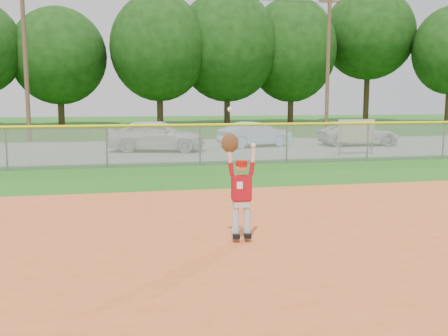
# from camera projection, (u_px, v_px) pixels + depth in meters

# --- Properties ---
(ground) EXTENTS (120.00, 120.00, 0.00)m
(ground) POSITION_uv_depth(u_px,v_px,m) (287.00, 242.00, 8.67)
(ground) COLOR #1E5713
(ground) RESTS_ON ground
(clay_infield) EXTENTS (24.00, 16.00, 0.04)m
(clay_infield) POSITION_uv_depth(u_px,v_px,m) (370.00, 313.00, 5.76)
(clay_infield) COLOR #C85624
(clay_infield) RESTS_ON ground
(parking_strip) EXTENTS (44.00, 10.00, 0.03)m
(parking_strip) POSITION_uv_depth(u_px,v_px,m) (181.00, 149.00, 24.20)
(parking_strip) COLOR gray
(parking_strip) RESTS_ON ground
(car_white_a) EXTENTS (4.68, 2.79, 1.49)m
(car_white_a) POSITION_uv_depth(u_px,v_px,m) (157.00, 135.00, 22.93)
(car_white_a) COLOR silver
(car_white_a) RESTS_ON parking_strip
(car_blue) EXTENTS (3.97, 2.25, 1.24)m
(car_blue) POSITION_uv_depth(u_px,v_px,m) (255.00, 134.00, 25.16)
(car_blue) COLOR #9CC7E8
(car_blue) RESTS_ON parking_strip
(car_white_b) EXTENTS (4.24, 2.14, 1.15)m
(car_white_b) POSITION_uv_depth(u_px,v_px,m) (359.00, 134.00, 25.92)
(car_white_b) COLOR silver
(car_white_b) RESTS_ON parking_strip
(sponsor_sign) EXTENTS (1.75, 0.17, 1.56)m
(sponsor_sign) POSITION_uv_depth(u_px,v_px,m) (356.00, 132.00, 21.62)
(sponsor_sign) COLOR gray
(sponsor_sign) RESTS_ON ground
(outfield_fence) EXTENTS (40.06, 0.10, 1.55)m
(outfield_fence) POSITION_uv_depth(u_px,v_px,m) (200.00, 142.00, 18.26)
(outfield_fence) COLOR gray
(outfield_fence) RESTS_ON ground
(power_lines) EXTENTS (19.40, 0.24, 9.00)m
(power_lines) POSITION_uv_depth(u_px,v_px,m) (186.00, 60.00, 29.57)
(power_lines) COLOR #4C3823
(power_lines) RESTS_ON ground
(tree_line) EXTENTS (62.37, 13.00, 14.43)m
(tree_line) POSITION_uv_depth(u_px,v_px,m) (163.00, 41.00, 44.60)
(tree_line) COLOR #422D1C
(tree_line) RESTS_ON ground
(ballplayer) EXTENTS (0.59, 0.26, 2.23)m
(ballplayer) POSITION_uv_depth(u_px,v_px,m) (240.00, 186.00, 8.47)
(ballplayer) COLOR silver
(ballplayer) RESTS_ON ground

